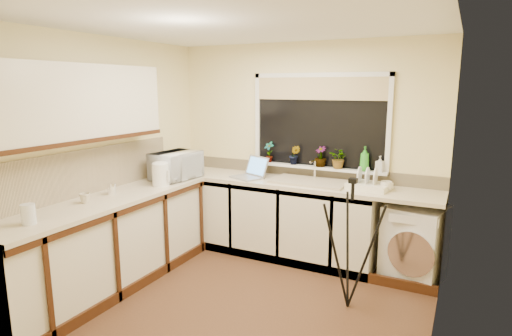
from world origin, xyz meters
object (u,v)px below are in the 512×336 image
(washing_machine, at_px, (414,243))
(kettle, at_px, (161,175))
(dish_rack, at_px, (369,186))
(glass_jug, at_px, (28,214))
(cup_back, at_px, (386,186))
(cup_left, at_px, (85,198))
(soap_bottle_clear, at_px, (380,164))
(laptop, at_px, (251,172))
(plant_a, at_px, (269,152))
(steel_jar, at_px, (112,189))
(microwave, at_px, (176,165))
(soap_bottle_green, at_px, (365,159))
(plant_c, at_px, (321,156))
(tripod, at_px, (350,244))
(plant_b, at_px, (295,155))
(plant_d, at_px, (339,158))

(washing_machine, xyz_separation_m, kettle, (-2.51, -0.88, 0.63))
(dish_rack, relative_size, glass_jug, 2.60)
(cup_back, relative_size, cup_left, 1.28)
(cup_left, bearing_deg, kettle, 78.48)
(soap_bottle_clear, bearing_deg, dish_rack, -105.97)
(laptop, distance_m, plant_a, 0.36)
(dish_rack, distance_m, steel_jar, 2.61)
(dish_rack, bearing_deg, laptop, -169.75)
(kettle, xyz_separation_m, microwave, (-0.07, 0.36, 0.04))
(soap_bottle_green, relative_size, cup_back, 2.12)
(kettle, bearing_deg, dish_rack, 22.94)
(steel_jar, xyz_separation_m, plant_c, (1.62, 1.58, 0.21))
(tripod, bearing_deg, soap_bottle_clear, 96.04)
(laptop, distance_m, cup_left, 1.87)
(tripod, relative_size, plant_a, 4.74)
(plant_b, height_order, soap_bottle_green, soap_bottle_green)
(soap_bottle_green, bearing_deg, plant_d, 178.84)
(washing_machine, height_order, plant_d, plant_d)
(washing_machine, xyz_separation_m, soap_bottle_clear, (-0.42, 0.19, 0.75))
(microwave, bearing_deg, kettle, -165.15)
(plant_d, bearing_deg, steel_jar, -139.67)
(glass_jug, relative_size, soap_bottle_green, 0.60)
(washing_machine, height_order, plant_a, plant_a)
(soap_bottle_clear, bearing_deg, washing_machine, -24.39)
(cup_back, height_order, cup_left, cup_back)
(kettle, xyz_separation_m, cup_left, (-0.18, -0.86, -0.07))
(washing_machine, distance_m, soap_bottle_green, 1.00)
(dish_rack, bearing_deg, soap_bottle_clear, 82.00)
(steel_jar, relative_size, plant_a, 0.46)
(plant_c, relative_size, plant_d, 1.03)
(kettle, relative_size, soap_bottle_green, 0.88)
(dish_rack, xyz_separation_m, plant_a, (-1.25, 0.21, 0.24))
(dish_rack, xyz_separation_m, plant_b, (-0.91, 0.20, 0.23))
(plant_d, bearing_deg, soap_bottle_clear, 2.85)
(kettle, relative_size, plant_a, 0.94)
(plant_d, distance_m, cup_back, 0.62)
(laptop, bearing_deg, plant_d, 37.33)
(washing_machine, height_order, glass_jug, glass_jug)
(plant_d, relative_size, soap_bottle_green, 0.86)
(tripod, distance_m, soap_bottle_green, 1.20)
(dish_rack, xyz_separation_m, plant_c, (-0.60, 0.20, 0.24))
(plant_a, relative_size, cup_back, 1.98)
(plant_d, bearing_deg, tripod, -68.15)
(plant_d, bearing_deg, cup_back, -19.10)
(plant_d, bearing_deg, cup_left, -133.71)
(washing_machine, relative_size, plant_a, 3.09)
(soap_bottle_green, bearing_deg, tripod, -82.59)
(laptop, relative_size, glass_jug, 2.77)
(laptop, bearing_deg, kettle, -106.67)
(plant_a, relative_size, soap_bottle_green, 0.94)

